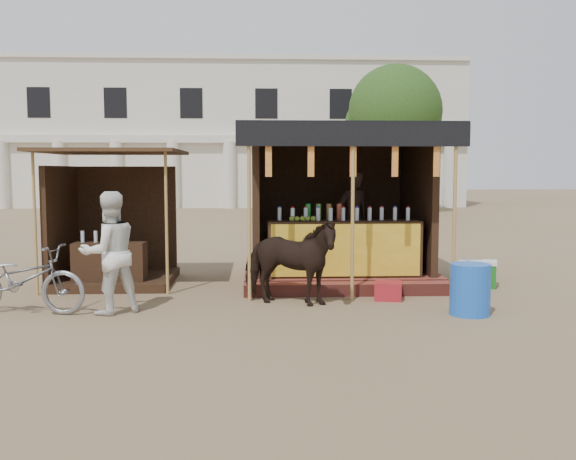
{
  "coord_description": "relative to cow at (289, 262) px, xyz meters",
  "views": [
    {
      "loc": [
        -0.46,
        -8.29,
        2.02
      ],
      "look_at": [
        0.0,
        1.6,
        1.1
      ],
      "focal_mm": 40.0,
      "sensor_mm": 36.0,
      "label": 1
    }
  ],
  "objects": [
    {
      "name": "tree",
      "position": [
        5.81,
        20.93,
        3.98
      ],
      "size": [
        4.5,
        4.4,
        7.0
      ],
      "color": "#382314",
      "rests_on": "ground"
    },
    {
      "name": "secondary_stall",
      "position": [
        -3.17,
        2.02,
        0.2
      ],
      "size": [
        2.4,
        2.4,
        2.38
      ],
      "color": "#342113",
      "rests_on": "ground"
    },
    {
      "name": "blue_barrel",
      "position": [
        2.5,
        -0.78,
        -0.29
      ],
      "size": [
        0.68,
        0.68,
        0.72
      ],
      "primitive_type": "cylinder",
      "rotation": [
        0.0,
        0.0,
        -0.25
      ],
      "color": "blue",
      "rests_on": "ground"
    },
    {
      "name": "bystander",
      "position": [
        -2.56,
        -0.45,
        0.21
      ],
      "size": [
        1.06,
        1.01,
        1.73
      ],
      "primitive_type": "imported",
      "rotation": [
        0.0,
        0.0,
        3.71
      ],
      "color": "white",
      "rests_on": "ground"
    },
    {
      "name": "ground",
      "position": [
        -0.0,
        -1.21,
        -0.65
      ],
      "size": [
        120.0,
        120.0,
        0.0
      ],
      "primitive_type": "plane",
      "color": "#846B4C",
      "rests_on": "ground"
    },
    {
      "name": "main_stall",
      "position": [
        1.02,
        2.15,
        0.38
      ],
      "size": [
        3.6,
        3.61,
        2.78
      ],
      "color": "brown",
      "rests_on": "ground"
    },
    {
      "name": "motorbike",
      "position": [
        -3.8,
        -0.4,
        -0.16
      ],
      "size": [
        1.95,
        0.94,
        0.98
      ],
      "primitive_type": "imported",
      "rotation": [
        0.0,
        0.0,
        1.41
      ],
      "color": "gray",
      "rests_on": "ground"
    },
    {
      "name": "red_crate",
      "position": [
        1.57,
        0.33,
        -0.51
      ],
      "size": [
        0.49,
        0.49,
        0.28
      ],
      "primitive_type": "cube",
      "rotation": [
        0.0,
        0.0,
        -0.21
      ],
      "color": "maroon",
      "rests_on": "ground"
    },
    {
      "name": "cooler",
      "position": [
        3.36,
        1.39,
        -0.42
      ],
      "size": [
        0.75,
        0.63,
        0.46
      ],
      "color": "#17681D",
      "rests_on": "ground"
    },
    {
      "name": "cow",
      "position": [
        0.0,
        0.0,
        0.0
      ],
      "size": [
        1.7,
        1.22,
        1.31
      ],
      "primitive_type": "imported",
      "rotation": [
        0.0,
        0.0,
        1.2
      ],
      "color": "black",
      "rests_on": "ground"
    },
    {
      "name": "background_building",
      "position": [
        -2.0,
        28.73,
        3.33
      ],
      "size": [
        26.0,
        7.45,
        8.18
      ],
      "color": "silver",
      "rests_on": "ground"
    }
  ]
}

